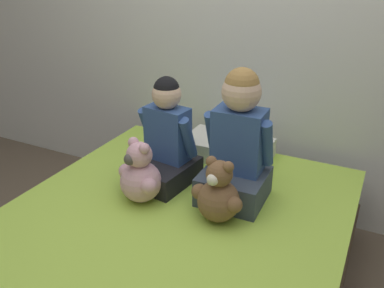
# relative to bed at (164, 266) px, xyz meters

# --- Properties ---
(wall_behind_bed) EXTENTS (8.00, 0.06, 2.50)m
(wall_behind_bed) POSITION_rel_bed_xyz_m (0.00, 1.11, 1.02)
(wall_behind_bed) COLOR silver
(wall_behind_bed) RESTS_ON ground_plane
(bed) EXTENTS (1.57, 1.92, 0.47)m
(bed) POSITION_rel_bed_xyz_m (0.00, 0.00, 0.00)
(bed) COLOR #473828
(bed) RESTS_ON ground_plane
(child_on_left) EXTENTS (0.34, 0.38, 0.57)m
(child_on_left) POSITION_rel_bed_xyz_m (-0.20, 0.38, 0.46)
(child_on_left) COLOR black
(child_on_left) RESTS_ON bed
(child_on_right) EXTENTS (0.33, 0.31, 0.66)m
(child_on_right) POSITION_rel_bed_xyz_m (0.20, 0.38, 0.53)
(child_on_right) COLOR #384251
(child_on_right) RESTS_ON bed
(teddy_bear_held_by_left_child) EXTENTS (0.26, 0.20, 0.32)m
(teddy_bear_held_by_left_child) POSITION_rel_bed_xyz_m (-0.20, 0.14, 0.37)
(teddy_bear_held_by_left_child) COLOR #DBA3B2
(teddy_bear_held_by_left_child) RESTS_ON bed
(teddy_bear_held_by_right_child) EXTENTS (0.26, 0.20, 0.31)m
(teddy_bear_held_by_right_child) POSITION_rel_bed_xyz_m (0.20, 0.15, 0.37)
(teddy_bear_held_by_right_child) COLOR brown
(teddy_bear_held_by_right_child) RESTS_ON bed
(pillow_at_headboard) EXTENTS (0.51, 0.30, 0.11)m
(pillow_at_headboard) POSITION_rel_bed_xyz_m (0.00, 0.78, 0.29)
(pillow_at_headboard) COLOR silver
(pillow_at_headboard) RESTS_ON bed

